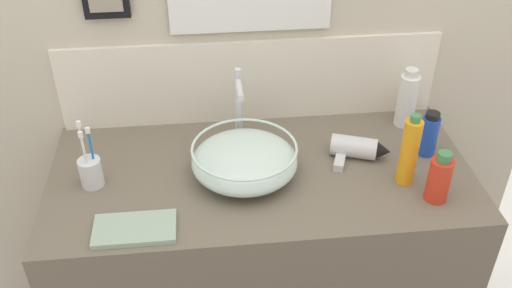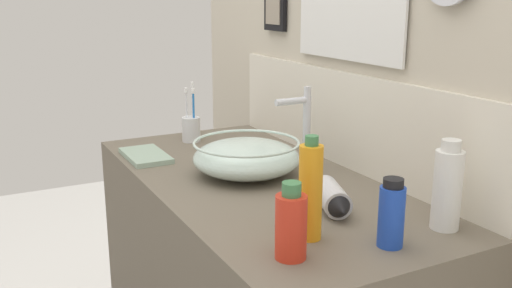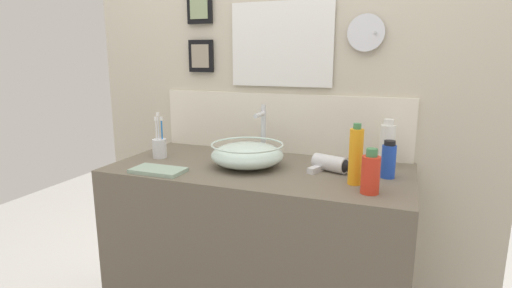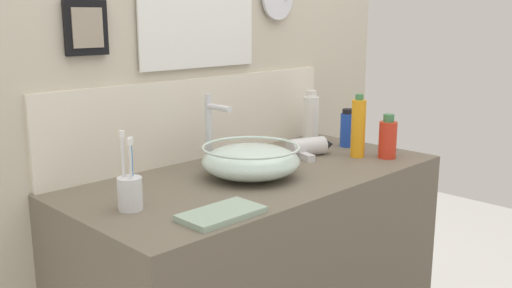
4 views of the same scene
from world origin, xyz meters
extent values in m
cube|color=#6B6051|center=(0.00, 0.00, 0.46)|extent=(1.27, 0.61, 0.93)
cube|color=beige|center=(0.00, 0.33, 1.22)|extent=(2.05, 0.06, 2.44)
cube|color=silver|center=(0.00, 0.30, 1.07)|extent=(1.24, 0.02, 0.29)
ellipsoid|color=silver|center=(-0.05, -0.01, 0.98)|extent=(0.31, 0.31, 0.10)
torus|color=silver|center=(-0.05, -0.01, 1.02)|extent=(0.31, 0.31, 0.01)
torus|color=#B2B7BC|center=(-0.05, -0.01, 0.93)|extent=(0.12, 0.12, 0.01)
cylinder|color=silver|center=(-0.05, 0.19, 1.03)|extent=(0.02, 0.02, 0.22)
cylinder|color=silver|center=(-0.05, 0.14, 1.13)|extent=(0.02, 0.11, 0.02)
cylinder|color=silver|center=(-0.05, 0.19, 1.16)|extent=(0.02, 0.02, 0.03)
cylinder|color=silver|center=(0.29, 0.05, 0.96)|extent=(0.15, 0.11, 0.07)
cone|color=black|center=(0.38, 0.02, 0.96)|extent=(0.06, 0.07, 0.06)
cube|color=silver|center=(0.24, 0.01, 0.94)|extent=(0.06, 0.09, 0.02)
cylinder|color=silver|center=(-0.49, -0.01, 0.97)|extent=(0.07, 0.07, 0.09)
cylinder|color=blue|center=(-0.48, -0.01, 1.02)|extent=(0.01, 0.01, 0.17)
cube|color=white|center=(-0.48, -0.01, 1.11)|extent=(0.01, 0.01, 0.02)
cylinder|color=white|center=(-0.50, 0.00, 1.02)|extent=(0.01, 0.01, 0.19)
cube|color=white|center=(-0.50, 0.00, 1.13)|extent=(0.01, 0.01, 0.02)
cylinder|color=white|center=(-0.50, -0.03, 1.02)|extent=(0.01, 0.01, 0.17)
cube|color=white|center=(-0.50, -0.03, 1.11)|extent=(0.01, 0.01, 0.02)
cylinder|color=white|center=(0.51, 0.21, 1.02)|extent=(0.06, 0.06, 0.18)
cylinder|color=silver|center=(0.51, 0.21, 1.12)|extent=(0.04, 0.04, 0.03)
cylinder|color=red|center=(0.47, -0.18, 0.99)|extent=(0.06, 0.06, 0.13)
cylinder|color=#3F7F4C|center=(0.47, -0.18, 1.07)|extent=(0.04, 0.04, 0.03)
cylinder|color=blue|center=(0.52, 0.04, 0.99)|extent=(0.05, 0.05, 0.13)
cylinder|color=black|center=(0.52, 0.04, 1.06)|extent=(0.04, 0.04, 0.02)
cylinder|color=orange|center=(0.41, -0.09, 1.03)|extent=(0.05, 0.05, 0.21)
cylinder|color=#3F7F4C|center=(0.41, -0.09, 1.14)|extent=(0.03, 0.03, 0.02)
cube|color=#99B29E|center=(-0.36, -0.22, 0.93)|extent=(0.22, 0.12, 0.02)
camera|label=1|loc=(-0.16, -1.34, 1.98)|focal=40.00mm
camera|label=2|loc=(1.37, -0.72, 1.44)|focal=40.00mm
camera|label=3|loc=(0.57, -1.55, 1.39)|focal=28.00mm
camera|label=4|loc=(-1.27, -1.26, 1.42)|focal=40.00mm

